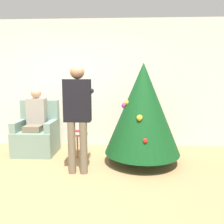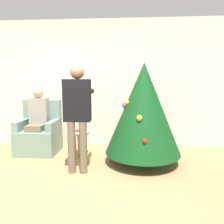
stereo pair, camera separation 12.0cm
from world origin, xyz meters
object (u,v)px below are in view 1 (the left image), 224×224
person_seated (36,118)px  side_stool (79,137)px  christmas_tree (143,108)px  person_standing (78,109)px  armchair (37,135)px

person_seated → side_stool: person_seated is taller
person_seated → christmas_tree: bearing=-10.4°
person_standing → side_stool: bearing=100.9°
armchair → person_standing: person_standing is taller
christmas_tree → side_stool: christmas_tree is taller
christmas_tree → person_standing: 1.13m
person_seated → person_standing: bearing=-40.0°
armchair → side_stool: 0.87m
christmas_tree → armchair: bearing=168.8°
person_seated → person_standing: (1.00, -0.84, 0.28)m
person_standing → side_stool: person_standing is taller
armchair → person_seated: bearing=-90.0°
person_standing → person_seated: bearing=140.0°
armchair → christmas_tree: bearing=-11.2°
person_seated → armchair: bearing=90.0°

